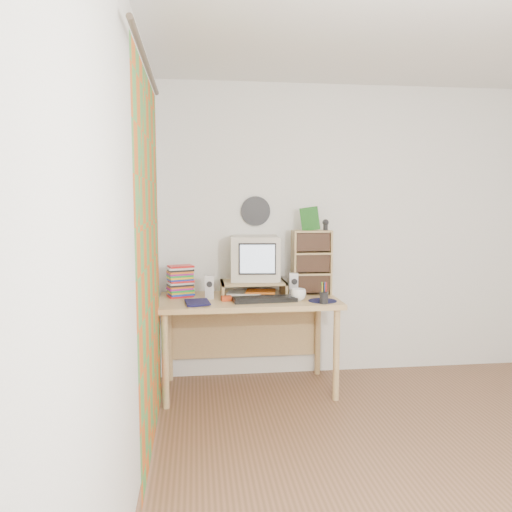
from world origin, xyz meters
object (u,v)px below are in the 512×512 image
object	(u,v)px
cd_rack	(311,262)
crt_monitor	(255,258)
dvd_stack	(180,280)
diary	(186,302)
keyboard	(265,299)
desk	(248,313)
mug	(298,295)

from	to	relation	value
cd_rack	crt_monitor	bearing A→B (deg)	178.28
dvd_stack	diary	world-z (taller)	dvd_stack
keyboard	crt_monitor	bearing A→B (deg)	93.66
keyboard	diary	bearing A→B (deg)	-179.98
dvd_stack	diary	distance (m)	0.33
cd_rack	diary	distance (m)	1.10
desk	diary	distance (m)	0.57
mug	keyboard	bearing A→B (deg)	179.13
dvd_stack	mug	bearing A→B (deg)	-34.12
cd_rack	diary	size ratio (longest dim) A/B	2.47
desk	keyboard	world-z (taller)	keyboard
keyboard	cd_rack	world-z (taller)	cd_rack
keyboard	cd_rack	size ratio (longest dim) A/B	0.92
desk	crt_monitor	xyz separation A→B (m)	(0.07, 0.09, 0.43)
crt_monitor	mug	xyz separation A→B (m)	(0.30, -0.29, -0.25)
desk	diary	size ratio (longest dim) A/B	6.56
crt_monitor	keyboard	bearing A→B (deg)	-76.75
desk	diary	world-z (taller)	diary
diary	mug	bearing A→B (deg)	-3.73
crt_monitor	dvd_stack	world-z (taller)	crt_monitor
desk	mug	xyz separation A→B (m)	(0.37, -0.21, 0.18)
crt_monitor	dvd_stack	bearing A→B (deg)	-172.12
desk	dvd_stack	xyz separation A→B (m)	(-0.54, 0.07, 0.27)
crt_monitor	diary	bearing A→B (deg)	-143.70
crt_monitor	keyboard	world-z (taller)	crt_monitor
keyboard	dvd_stack	xyz separation A→B (m)	(-0.65, 0.27, 0.12)
mug	diary	bearing A→B (deg)	-177.63
crt_monitor	mug	distance (m)	0.49
mug	diary	distance (m)	0.86
desk	diary	bearing A→B (deg)	-153.50
diary	crt_monitor	bearing A→B (deg)	24.37
dvd_stack	mug	world-z (taller)	dvd_stack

